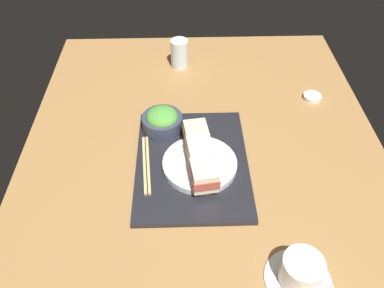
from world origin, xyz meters
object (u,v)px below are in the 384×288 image
chopsticks_pair (146,164)px  salad_bowl (162,121)px  sandwich_middle (200,153)px  drinking_glass (180,54)px  coffee_cup (301,273)px  sandwich_plate (200,164)px  small_sauce_dish (312,97)px  sandwich_far (204,175)px  sandwich_near (196,135)px

chopsticks_pair → salad_bowl: bearing=164.2°
sandwich_middle → drinking_glass: size_ratio=0.85×
coffee_cup → sandwich_plate: bearing=-148.4°
sandwich_middle → small_sauce_dish: sandwich_middle is taller
sandwich_far → coffee_cup: size_ratio=0.61×
coffee_cup → drinking_glass: drinking_glass is taller
chopsticks_pair → drinking_glass: bearing=169.4°
sandwich_near → salad_bowl: size_ratio=0.74×
salad_bowl → small_sauce_dish: salad_bowl is taller
sandwich_middle → drinking_glass: drinking_glass is taller
sandwich_middle → salad_bowl: sandwich_middle is taller
sandwich_near → drinking_glass: bearing=-174.4°
drinking_glass → chopsticks_pair: bearing=-10.6°
drinking_glass → small_sauce_dish: bearing=64.6°
sandwich_plate → salad_bowl: (-14.81, -9.92, 2.25)cm
salad_bowl → sandwich_plate: bearing=33.8°
chopsticks_pair → coffee_cup: 45.72cm
sandwich_far → chopsticks_pair: 17.05cm
salad_bowl → chopsticks_pair: 14.75cm
sandwich_near → small_sauce_dish: 44.31cm
sandwich_middle → sandwich_far: (6.92, 0.67, -0.24)cm
sandwich_far → chopsticks_pair: size_ratio=0.42×
salad_bowl → sandwich_far: bearing=26.0°
sandwich_far → sandwich_plate: bearing=-174.5°
sandwich_near → salad_bowl: bearing=-130.4°
sandwich_plate → sandwich_middle: sandwich_middle is taller
sandwich_near → coffee_cup: bearing=27.5°
sandwich_near → sandwich_middle: sandwich_middle is taller
drinking_glass → small_sauce_dish: drinking_glass is taller
sandwich_plate → coffee_cup: 36.25cm
sandwich_far → chopsticks_pair: sandwich_far is taller
drinking_glass → coffee_cup: bearing=16.5°
sandwich_plate → small_sauce_dish: bearing=128.4°
sandwich_middle → small_sauce_dish: bearing=128.4°
sandwich_plate → sandwich_far: 7.89cm
small_sauce_dish → sandwich_middle: bearing=-51.6°
chopsticks_pair → small_sauce_dish: 58.45cm
sandwich_plate → sandwich_far: (6.92, 0.67, 3.73)cm
sandwich_middle → drinking_glass: 49.60cm
sandwich_plate → sandwich_near: size_ratio=2.30×
sandwich_middle → small_sauce_dish: 47.71cm
salad_bowl → small_sauce_dish: 49.43cm
sandwich_plate → sandwich_near: bearing=-174.5°
sandwich_middle → salad_bowl: bearing=-146.2°
sandwich_near → chopsticks_pair: size_ratio=0.42×
coffee_cup → small_sauce_dish: size_ratio=2.45×
sandwich_far → salad_bowl: (-21.73, -10.59, -1.48)cm
sandwich_middle → coffee_cup: bearing=31.6°
sandwich_near → chopsticks_pair: (6.04, -13.21, -4.20)cm
chopsticks_pair → drinking_glass: (-48.46, 9.05, 3.12)cm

